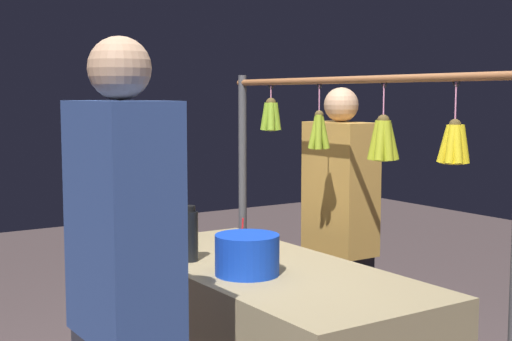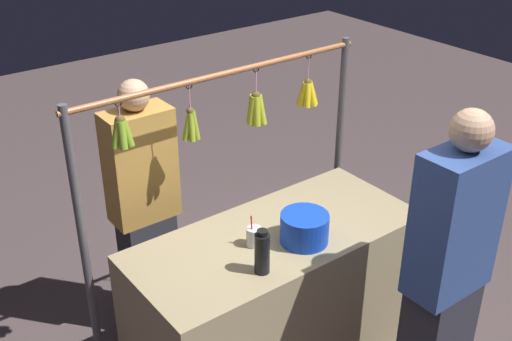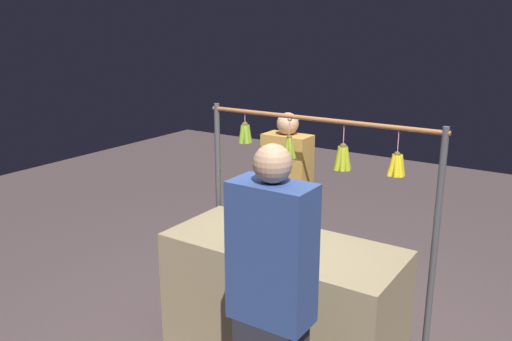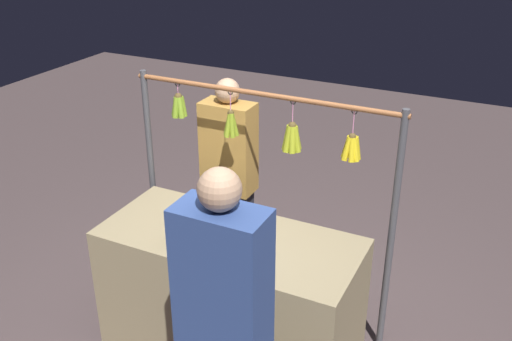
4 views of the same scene
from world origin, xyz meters
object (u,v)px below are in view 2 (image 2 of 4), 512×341
Objects in this scene: vendor_person at (145,212)px; customer_person at (445,281)px; blue_bucket at (304,228)px; water_bottle at (262,252)px; drink_cup at (254,237)px.

vendor_person is 1.72m from customer_person.
customer_person is (-0.33, 0.66, -0.08)m from blue_bucket.
drink_cup is (-0.10, -0.21, -0.06)m from water_bottle.
customer_person reaches higher than vendor_person.
customer_person is (-0.66, 0.58, -0.12)m from water_bottle.
blue_bucket is 1.00m from vendor_person.
drink_cup is at bearing 108.13° from vendor_person.
vendor_person reaches higher than water_bottle.
vendor_person is (0.47, -0.87, -0.15)m from blue_bucket.
blue_bucket is (-0.33, -0.08, -0.03)m from water_bottle.
vendor_person is at bearing -61.42° from blue_bucket.
vendor_person reaches higher than blue_bucket.
water_bottle is at bearing 12.88° from blue_bucket.
drink_cup is 0.96m from customer_person.
drink_cup is at bearing -116.81° from water_bottle.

